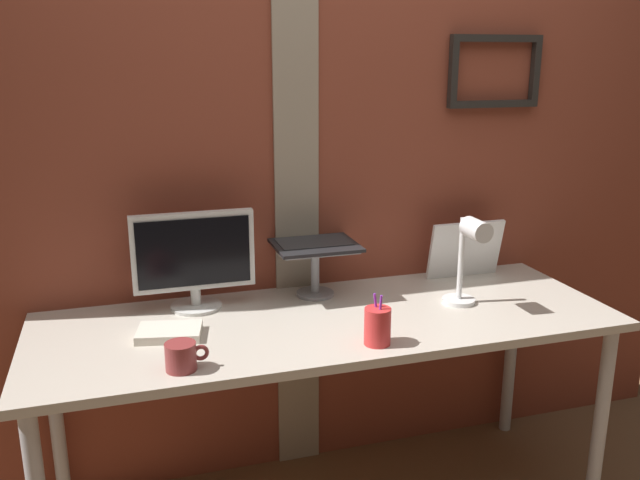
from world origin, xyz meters
name	(u,v)px	position (x,y,z in m)	size (l,w,h in m)	color
brick_wall_back	(333,176)	(0.00, 0.39, 1.18)	(3.15, 0.16, 2.35)	brown
desk	(328,337)	(-0.15, -0.02, 0.69)	(1.99, 0.70, 0.76)	beige
monitor	(194,256)	(-0.57, 0.20, 0.95)	(0.42, 0.18, 0.35)	silver
laptop_stand	(315,262)	(-0.13, 0.21, 0.89)	(0.28, 0.22, 0.19)	gray
laptop	(309,225)	(-0.13, 0.28, 1.01)	(0.30, 0.32, 0.24)	black
whiteboard_panel	(465,250)	(0.51, 0.23, 0.88)	(0.31, 0.02, 0.24)	white
desk_lamp	(469,253)	(0.35, -0.08, 0.97)	(0.12, 0.20, 0.33)	white
pen_cup	(377,326)	(-0.07, -0.27, 0.82)	(0.08, 0.08, 0.16)	red
coffee_mug	(182,356)	(-0.67, -0.27, 0.80)	(0.13, 0.09, 0.08)	maroon
paper_clutter_stack	(169,332)	(-0.68, -0.02, 0.78)	(0.20, 0.14, 0.03)	silver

